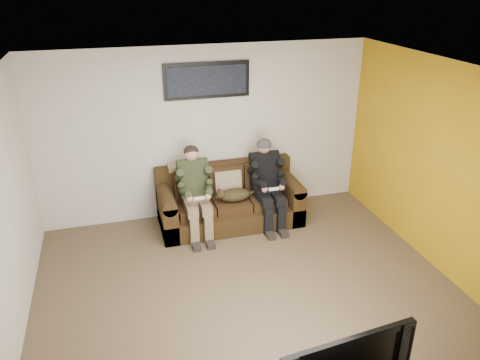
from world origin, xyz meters
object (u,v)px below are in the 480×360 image
object	(u,v)px
person_left	(195,187)
framed_poster	(207,80)
person_right	(267,178)
sofa	(229,201)
cat	(234,195)

from	to	relation	value
person_left	framed_poster	distance (m)	1.54
person_left	person_right	distance (m)	1.08
person_left	framed_poster	size ratio (longest dim) A/B	1.02
person_left	framed_poster	bearing A→B (deg)	58.88
sofa	person_right	size ratio (longest dim) A/B	1.64
sofa	cat	distance (m)	0.28
person_left	person_right	size ratio (longest dim) A/B	0.99
person_right	cat	distance (m)	0.55
sofa	framed_poster	bearing A→B (deg)	117.11
person_right	framed_poster	size ratio (longest dim) A/B	1.03
sofa	person_left	world-z (taller)	person_left
framed_poster	person_left	bearing A→B (deg)	-121.12
person_right	framed_poster	distance (m)	1.67
cat	framed_poster	bearing A→B (deg)	111.21
sofa	person_right	bearing A→B (deg)	-17.95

